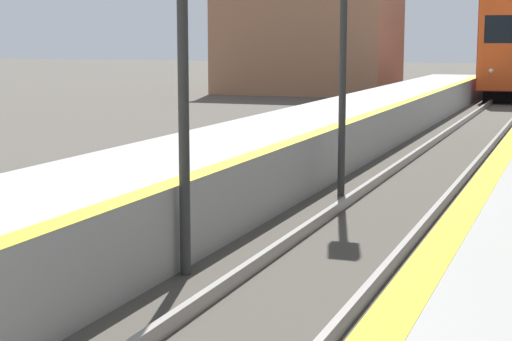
# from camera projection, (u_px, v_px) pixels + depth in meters

# --- Properties ---
(station_building) EXTENTS (8.65, 6.46, 6.24)m
(station_building) POSITION_uv_depth(u_px,v_px,m) (309.00, 29.00, 42.11)
(station_building) COLOR #9E6B4C
(station_building) RESTS_ON ground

